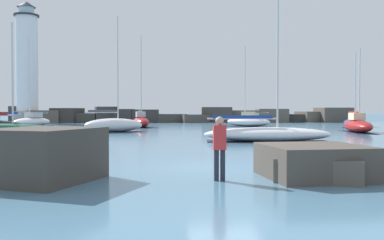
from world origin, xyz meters
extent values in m
plane|color=teal|center=(0.00, 0.00, 0.00)|extent=(600.00, 600.00, 0.00)
cube|color=teal|center=(0.00, 113.92, 0.00)|extent=(400.00, 116.00, 0.01)
cube|color=#383330|center=(-24.43, 53.67, 1.29)|extent=(3.74, 3.63, 2.58)
cube|color=brown|center=(-21.06, 53.80, 0.97)|extent=(5.09, 5.25, 1.93)
cube|color=#383330|center=(-17.76, 54.22, 1.15)|extent=(4.67, 5.46, 2.29)
cube|color=#423D38|center=(-14.68, 54.64, 0.74)|extent=(3.22, 4.69, 1.49)
cube|color=#383330|center=(-11.68, 54.36, 1.26)|extent=(4.40, 5.95, 2.52)
cube|color=#383330|center=(-8.82, 54.20, 1.07)|extent=(3.05, 5.24, 2.15)
cube|color=#383330|center=(-5.30, 53.25, 1.03)|extent=(4.15, 3.56, 2.06)
cube|color=#423D38|center=(-1.52, 54.28, 0.67)|extent=(5.71, 5.58, 1.35)
cube|color=#4C443D|center=(2.27, 53.46, 0.64)|extent=(4.99, 5.57, 1.27)
cube|color=#423D38|center=(6.23, 54.25, 1.22)|extent=(5.37, 5.15, 2.45)
cube|color=brown|center=(10.76, 54.33, 0.96)|extent=(5.62, 5.05, 1.92)
cube|color=brown|center=(15.03, 53.51, 1.09)|extent=(5.03, 4.99, 2.18)
cube|color=#383330|center=(18.99, 54.69, 0.65)|extent=(4.40, 4.08, 1.30)
cube|color=brown|center=(21.48, 54.45, 0.87)|extent=(3.71, 4.82, 1.74)
cube|color=#4C443D|center=(25.13, 53.21, 1.18)|extent=(5.00, 5.04, 2.37)
cylinder|color=gray|center=(-23.62, 52.97, 0.90)|extent=(4.47, 4.47, 1.80)
cylinder|color=white|center=(-23.62, 52.97, 9.14)|extent=(3.31, 3.31, 14.67)
cylinder|color=#232328|center=(-23.62, 52.97, 16.60)|extent=(3.80, 3.80, 0.25)
cylinder|color=silver|center=(-23.62, 52.97, 17.30)|extent=(2.32, 2.32, 1.15)
cone|color=#232328|center=(-23.62, 52.97, 18.32)|extent=(2.81, 2.81, 0.90)
cube|color=#423D38|center=(-5.48, -2.70, 0.75)|extent=(3.45, 3.64, 1.50)
cube|color=brown|center=(2.54, -2.43, 0.33)|extent=(3.25, 3.56, 0.66)
cube|color=#4C443D|center=(2.34, -2.51, 0.49)|extent=(3.10, 3.09, 0.97)
cube|color=brown|center=(-6.20, 0.49, 0.55)|extent=(2.17, 3.76, 1.09)
ellipsoid|color=maroon|center=(-4.96, 34.68, 0.59)|extent=(2.76, 6.29, 1.18)
cube|color=black|center=(-4.96, 34.68, 0.01)|extent=(2.68, 5.98, 0.03)
cube|color=#B2B2B7|center=(-5.01, 34.98, 1.50)|extent=(1.27, 1.96, 0.64)
cylinder|color=silver|center=(-4.89, 34.23, 5.87)|extent=(0.12, 0.12, 9.39)
cylinder|color=#BCBCC1|center=(-5.16, 35.88, 1.73)|extent=(0.63, 3.32, 0.10)
cube|color=#1E664C|center=(-5.16, 35.88, 1.83)|extent=(0.65, 2.84, 0.20)
ellipsoid|color=#195138|center=(-12.61, 13.56, 0.56)|extent=(8.22, 1.83, 1.12)
cube|color=black|center=(-12.61, 13.56, 0.01)|extent=(7.81, 1.80, 0.03)
cylinder|color=silver|center=(-11.99, 13.56, 4.39)|extent=(0.12, 0.12, 6.55)
ellipsoid|color=maroon|center=(15.05, 22.29, 0.55)|extent=(3.07, 7.12, 1.11)
cube|color=black|center=(15.05, 22.29, 0.01)|extent=(2.97, 6.77, 0.03)
cube|color=beige|center=(15.11, 22.63, 1.43)|extent=(1.37, 2.22, 0.64)
cylinder|color=silver|center=(14.95, 21.78, 4.28)|extent=(0.12, 0.12, 6.35)
cylinder|color=#BCBCC1|center=(15.30, 23.64, 1.66)|extent=(0.79, 3.75, 0.10)
cube|color=maroon|center=(15.30, 23.64, 1.76)|extent=(0.79, 3.21, 0.20)
ellipsoid|color=white|center=(4.40, 11.84, 0.46)|extent=(8.25, 3.02, 0.91)
cube|color=black|center=(4.40, 11.84, 0.01)|extent=(7.85, 2.94, 0.03)
cylinder|color=silver|center=(5.01, 11.79, 4.95)|extent=(0.12, 0.12, 8.08)
cylinder|color=#BCBCC1|center=(2.79, 11.96, 1.46)|extent=(4.45, 0.44, 0.10)
cube|color=navy|center=(2.79, 11.96, 1.56)|extent=(3.79, 0.48, 0.20)
ellipsoid|color=white|center=(7.78, 35.98, 0.57)|extent=(5.67, 5.60, 1.13)
cube|color=black|center=(7.78, 35.98, 0.01)|extent=(5.42, 5.36, 0.03)
cube|color=beige|center=(8.00, 35.77, 1.45)|extent=(2.05, 2.03, 0.64)
cylinder|color=silver|center=(7.46, 36.29, 5.41)|extent=(0.12, 0.12, 8.55)
cylinder|color=#BCBCC1|center=(8.64, 35.14, 1.68)|extent=(2.43, 2.37, 0.10)
cube|color=#4C4C51|center=(8.64, 35.14, 1.78)|extent=(2.14, 2.10, 0.20)
ellipsoid|color=navy|center=(19.84, 33.44, 0.51)|extent=(5.15, 6.93, 1.03)
cube|color=black|center=(19.84, 33.44, 0.01)|extent=(4.96, 6.62, 0.03)
cube|color=#B2B2B7|center=(19.99, 33.73, 1.35)|extent=(2.10, 2.36, 0.64)
cylinder|color=silver|center=(19.62, 33.00, 4.83)|extent=(0.12, 0.12, 7.61)
cylinder|color=#BCBCC1|center=(20.43, 34.60, 1.58)|extent=(1.71, 3.24, 0.10)
cube|color=#4C4C51|center=(20.43, 34.60, 1.68)|extent=(1.56, 2.81, 0.20)
ellipsoid|color=white|center=(-18.13, 37.42, 0.54)|extent=(4.45, 6.44, 1.09)
cube|color=black|center=(-18.13, 37.42, 0.01)|extent=(4.29, 6.14, 0.03)
cube|color=#B2B2B7|center=(-18.02, 37.70, 1.41)|extent=(1.86, 2.15, 0.64)
cylinder|color=silver|center=(-18.31, 37.01, 5.83)|extent=(0.12, 0.12, 9.49)
cylinder|color=#BCBCC1|center=(-17.66, 38.53, 1.64)|extent=(1.39, 3.09, 0.10)
cube|color=#4C4C51|center=(-17.66, 38.53, 1.74)|extent=(1.28, 2.67, 0.20)
ellipsoid|color=silver|center=(-6.77, 24.01, 0.63)|extent=(5.61, 3.60, 1.25)
cube|color=black|center=(-6.77, 24.01, 0.01)|extent=(5.35, 3.48, 0.03)
cylinder|color=silver|center=(-6.39, 24.13, 5.85)|extent=(0.12, 0.12, 9.20)
cylinder|color=#BCBCC1|center=(-7.76, 23.70, 1.80)|extent=(2.76, 0.97, 0.10)
cube|color=#4C4C51|center=(-7.76, 23.70, 1.90)|extent=(2.38, 0.93, 0.20)
cylinder|color=#282833|center=(-0.61, -2.88, 0.44)|extent=(0.14, 0.14, 0.88)
cylinder|color=#282833|center=(-0.43, -2.88, 0.44)|extent=(0.14, 0.14, 0.88)
cube|color=red|center=(-0.52, -2.88, 1.23)|extent=(0.36, 0.22, 0.70)
sphere|color=tan|center=(-0.52, -2.88, 1.70)|extent=(0.24, 0.24, 0.24)
camera|label=1|loc=(-2.02, -14.86, 2.01)|focal=40.00mm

